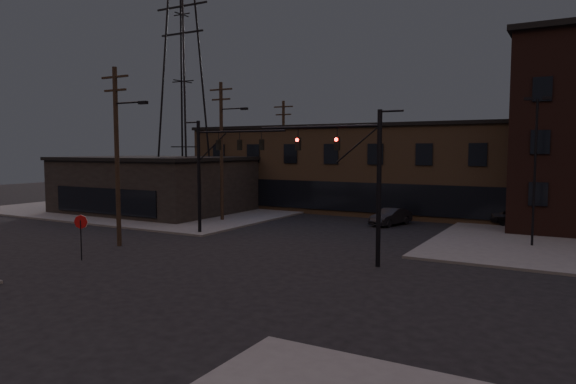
% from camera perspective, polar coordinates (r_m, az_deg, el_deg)
% --- Properties ---
extents(ground, '(140.00, 140.00, 0.00)m').
position_cam_1_polar(ground, '(26.12, -7.24, -8.57)').
color(ground, black).
rests_on(ground, ground).
extents(sidewalk_nw, '(30.00, 30.00, 0.15)m').
position_cam_1_polar(sidewalk_nw, '(56.71, -11.79, -1.34)').
color(sidewalk_nw, '#474744').
rests_on(sidewalk_nw, ground).
extents(building_row, '(40.00, 12.00, 8.00)m').
position_cam_1_polar(building_row, '(50.74, 11.98, 2.39)').
color(building_row, brown).
rests_on(building_row, ground).
extents(building_left, '(16.00, 12.00, 5.00)m').
position_cam_1_polar(building_left, '(50.75, -14.60, 0.64)').
color(building_left, black).
rests_on(building_left, ground).
extents(traffic_signal_near, '(7.12, 0.24, 8.00)m').
position_cam_1_polar(traffic_signal_near, '(26.77, 7.78, 2.42)').
color(traffic_signal_near, black).
rests_on(traffic_signal_near, ground).
extents(traffic_signal_far, '(7.12, 0.24, 8.00)m').
position_cam_1_polar(traffic_signal_far, '(35.87, -8.30, 3.12)').
color(traffic_signal_far, black).
rests_on(traffic_signal_far, ground).
extents(stop_sign, '(0.72, 0.33, 2.48)m').
position_cam_1_polar(stop_sign, '(29.91, -22.03, -3.59)').
color(stop_sign, black).
rests_on(stop_sign, ground).
extents(utility_pole_near, '(3.70, 0.28, 11.00)m').
position_cam_1_polar(utility_pole_near, '(33.29, -18.41, 4.28)').
color(utility_pole_near, black).
rests_on(utility_pole_near, ground).
extents(utility_pole_mid, '(3.70, 0.28, 11.50)m').
position_cam_1_polar(utility_pole_mid, '(42.89, -7.33, 4.88)').
color(utility_pole_mid, black).
rests_on(utility_pole_mid, ground).
extents(utility_pole_far, '(2.20, 0.28, 11.00)m').
position_cam_1_polar(utility_pole_far, '(53.51, -0.51, 4.52)').
color(utility_pole_far, black).
rests_on(utility_pole_far, ground).
extents(transmission_tower, '(7.00, 7.00, 25.00)m').
position_cam_1_polar(transmission_tower, '(51.17, -11.61, 11.96)').
color(transmission_tower, black).
rests_on(transmission_tower, ground).
extents(lot_light_a, '(1.50, 0.28, 9.14)m').
position_cam_1_polar(lot_light_a, '(34.43, 25.79, 3.46)').
color(lot_light_a, black).
rests_on(lot_light_a, ground).
extents(parked_car_lot_a, '(4.46, 2.00, 1.49)m').
position_cam_1_polar(parked_car_lot_a, '(43.26, 24.50, -2.46)').
color(parked_car_lot_a, black).
rests_on(parked_car_lot_a, sidewalk_ne).
extents(car_crossing, '(2.49, 4.34, 1.35)m').
position_cam_1_polar(car_crossing, '(41.55, 11.35, -2.70)').
color(car_crossing, black).
rests_on(car_crossing, ground).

